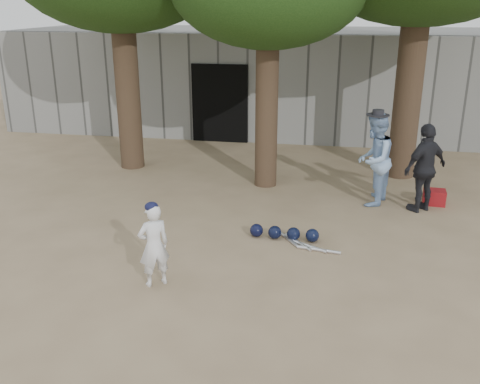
% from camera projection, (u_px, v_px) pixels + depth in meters
% --- Properties ---
extents(ground, '(70.00, 70.00, 0.00)m').
position_uv_depth(ground, '(189.00, 271.00, 8.08)').
color(ground, '#937C5E').
rests_on(ground, ground).
extents(boy_player, '(0.53, 0.50, 1.23)m').
position_uv_depth(boy_player, '(154.00, 245.00, 7.49)').
color(boy_player, white).
rests_on(boy_player, ground).
extents(spectator_blue, '(0.93, 1.06, 1.83)m').
position_uv_depth(spectator_blue, '(374.00, 160.00, 10.45)').
color(spectator_blue, '#91B4E0').
rests_on(spectator_blue, ground).
extents(spectator_dark, '(1.04, 0.96, 1.72)m').
position_uv_depth(spectator_dark, '(425.00, 168.00, 10.12)').
color(spectator_dark, black).
rests_on(spectator_dark, ground).
extents(red_bag, '(0.44, 0.35, 0.30)m').
position_uv_depth(red_bag, '(434.00, 197.00, 10.67)').
color(red_bag, maroon).
rests_on(red_bag, ground).
extents(back_building, '(16.00, 5.24, 3.00)m').
position_uv_depth(back_building, '(273.00, 78.00, 17.15)').
color(back_building, gray).
rests_on(back_building, ground).
extents(helmet_row, '(1.19, 0.27, 0.23)m').
position_uv_depth(helmet_row, '(284.00, 233.00, 9.11)').
color(helmet_row, black).
rests_on(helmet_row, ground).
extents(bat_pile, '(1.12, 0.76, 0.06)m').
position_uv_depth(bat_pile, '(303.00, 244.00, 8.90)').
color(bat_pile, silver).
rests_on(bat_pile, ground).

